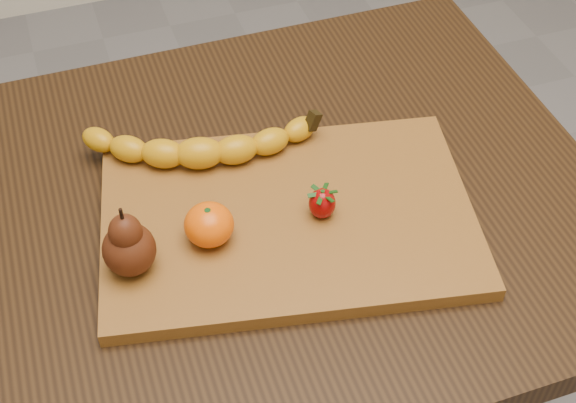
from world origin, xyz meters
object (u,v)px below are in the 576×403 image
object	(u,v)px
cutting_board	(288,218)
mandarin	(209,225)
pear	(127,240)
table	(220,261)

from	to	relation	value
cutting_board	mandarin	distance (m)	0.11
pear	mandarin	distance (m)	0.10
table	cutting_board	size ratio (longest dim) A/B	2.22
table	pear	xyz separation A→B (m)	(-0.12, -0.07, 0.17)
pear	mandarin	bearing A→B (deg)	7.06
table	pear	size ratio (longest dim) A/B	10.58
table	mandarin	xyz separation A→B (m)	(-0.02, -0.06, 0.14)
cutting_board	pear	world-z (taller)	pear
cutting_board	pear	bearing A→B (deg)	-162.74
table	pear	distance (m)	0.21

